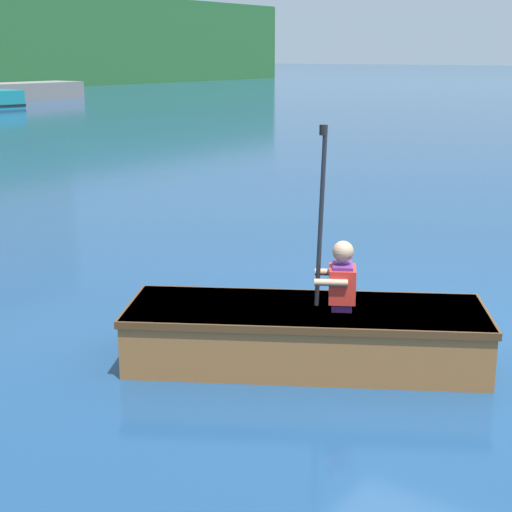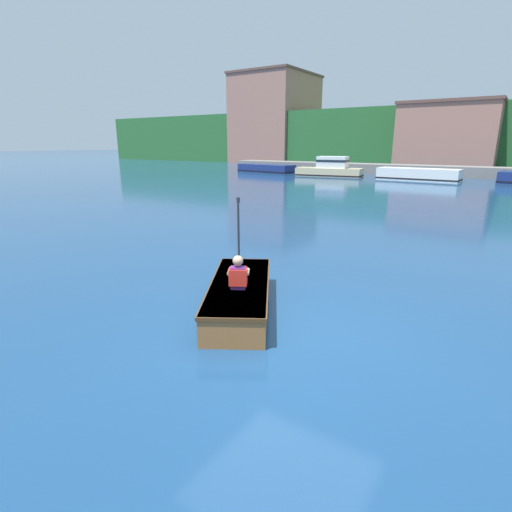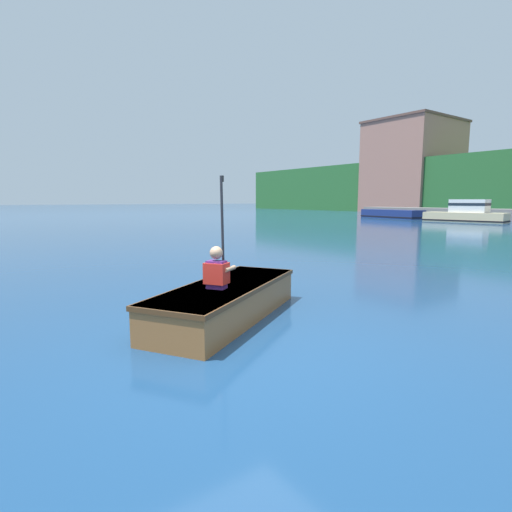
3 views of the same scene
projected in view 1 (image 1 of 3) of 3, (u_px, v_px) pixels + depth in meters
name	position (u px, v px, depth m)	size (l,w,h in m)	color
ground_plane	(434.00, 334.00, 7.11)	(300.00, 300.00, 0.00)	navy
rowboat_foreground	(300.00, 332.00, 6.38)	(2.35, 2.99, 0.48)	#935B2D
person_paddler	(341.00, 277.00, 6.23)	(0.44, 0.45, 1.46)	#592672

